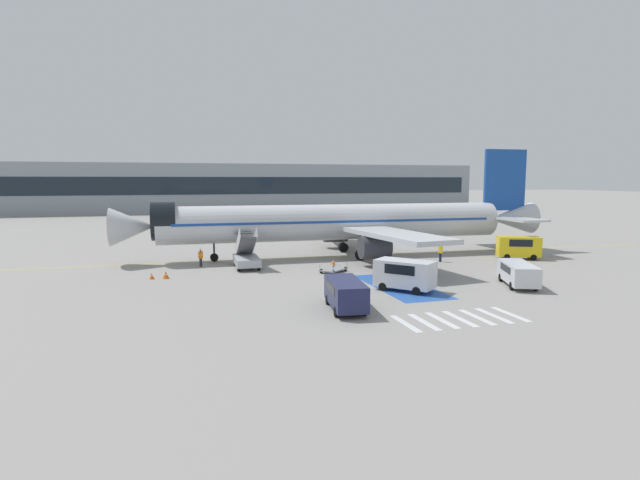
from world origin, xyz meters
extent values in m
plane|color=gray|center=(0.00, 0.00, 0.00)|extent=(600.00, 600.00, 0.00)
cube|color=gold|center=(-0.40, 0.39, 0.00)|extent=(81.28, 2.72, 0.01)
cube|color=#2856A8|center=(-0.40, -15.53, 0.00)|extent=(4.15, 10.34, 0.01)
cube|color=silver|center=(-4.60, -24.98, 0.00)|extent=(0.44, 3.60, 0.01)
cube|color=silver|center=(-3.40, -24.98, 0.00)|extent=(0.44, 3.60, 0.01)
cube|color=silver|center=(-2.20, -24.98, 0.00)|extent=(0.44, 3.60, 0.01)
cube|color=silver|center=(-1.00, -24.98, 0.00)|extent=(0.44, 3.60, 0.01)
cube|color=silver|center=(0.20, -24.98, 0.00)|extent=(0.44, 3.60, 0.01)
cube|color=silver|center=(1.40, -24.98, 0.00)|extent=(0.44, 3.60, 0.01)
cube|color=silver|center=(2.60, -24.98, 0.00)|extent=(0.44, 3.60, 0.01)
cylinder|color=silver|center=(-0.40, 0.39, 3.78)|extent=(37.42, 5.00, 3.84)
cone|color=silver|center=(-21.16, 1.03, 3.78)|extent=(4.34, 3.90, 3.77)
cone|color=silver|center=(21.13, -0.28, 3.78)|extent=(5.88, 3.87, 3.69)
cylinder|color=black|center=(-18.28, 0.94, 4.26)|extent=(2.43, 3.95, 3.88)
cube|color=#19479E|center=(-0.40, 0.39, 3.97)|extent=(34.43, 4.99, 0.24)
cube|color=silver|center=(2.54, -7.62, 3.20)|extent=(6.22, 15.46, 0.44)
cylinder|color=#38383D|center=(1.24, -6.41, 1.85)|extent=(2.94, 2.30, 2.21)
cube|color=silver|center=(3.03, 8.19, 3.20)|extent=(7.10, 15.61, 0.44)
cylinder|color=#38383D|center=(1.66, 7.06, 1.85)|extent=(2.94, 2.30, 2.21)
cube|color=#19479E|center=(20.26, -0.26, 8.30)|extent=(5.39, 0.53, 7.12)
cube|color=silver|center=(19.57, -3.89, 3.97)|extent=(3.65, 6.26, 0.24)
cube|color=silver|center=(19.80, 3.41, 3.97)|extent=(3.65, 6.26, 0.24)
cylinder|color=#38383D|center=(-13.46, 0.79, 1.91)|extent=(0.20, 0.20, 2.97)
cylinder|color=black|center=(-13.46, 0.79, 0.42)|extent=(0.85, 0.31, 0.84)
cylinder|color=#38383D|center=(1.23, -2.69, 1.87)|extent=(0.24, 0.24, 2.65)
cylinder|color=black|center=(1.23, -2.69, 0.55)|extent=(1.12, 0.63, 1.10)
cylinder|color=#38383D|center=(1.42, 3.35, 1.87)|extent=(0.24, 0.24, 2.65)
cylinder|color=black|center=(1.42, 3.35, 0.55)|extent=(1.12, 0.63, 1.10)
cube|color=#ADB2BA|center=(-10.80, -3.82, 0.70)|extent=(2.35, 4.87, 0.70)
cylinder|color=black|center=(-11.68, -2.11, 0.35)|extent=(0.24, 0.71, 0.70)
cylinder|color=black|center=(-9.81, -2.17, 0.35)|extent=(0.24, 0.71, 0.70)
cylinder|color=black|center=(-11.79, -5.47, 0.35)|extent=(0.24, 0.71, 0.70)
cylinder|color=black|center=(-9.92, -5.52, 0.35)|extent=(0.24, 0.71, 0.70)
cube|color=#4C4C51|center=(-10.80, -3.82, 2.08)|extent=(1.56, 4.19, 2.20)
cube|color=#4C4C51|center=(-10.73, -1.54, 3.10)|extent=(1.68, 1.15, 0.12)
cube|color=silver|center=(-11.57, -3.79, 2.55)|extent=(0.20, 4.51, 2.90)
cube|color=silver|center=(-10.03, -3.84, 2.55)|extent=(0.20, 4.51, 2.90)
cube|color=#38383D|center=(6.95, 23.14, 0.78)|extent=(9.19, 2.77, 0.60)
cube|color=silver|center=(2.49, 23.27, 1.28)|extent=(2.10, 2.43, 1.60)
cube|color=black|center=(1.48, 23.30, 1.60)|extent=(0.10, 2.00, 0.70)
cylinder|color=#B7BCC4|center=(7.35, 23.13, 2.34)|extent=(6.35, 2.70, 2.52)
cylinder|color=gold|center=(7.35, 23.13, 2.34)|extent=(0.43, 2.58, 2.57)
cylinder|color=black|center=(2.86, 22.07, 0.48)|extent=(0.97, 0.31, 0.96)
cylinder|color=black|center=(2.93, 24.44, 0.48)|extent=(0.97, 0.31, 0.96)
cylinder|color=black|center=(7.42, 21.94, 0.48)|extent=(0.97, 0.31, 0.96)
cylinder|color=black|center=(7.49, 24.31, 0.48)|extent=(0.97, 0.31, 0.96)
cylinder|color=black|center=(9.95, 21.86, 0.48)|extent=(0.97, 0.31, 0.96)
cylinder|color=black|center=(10.02, 24.23, 0.48)|extent=(0.97, 0.31, 0.96)
cube|color=silver|center=(-0.78, -17.07, 1.32)|extent=(4.42, 4.65, 2.00)
cube|color=black|center=(-0.78, -17.07, 1.76)|extent=(3.16, 3.19, 0.72)
cylinder|color=black|center=(0.83, -17.46, 0.32)|extent=(0.57, 0.61, 0.64)
cylinder|color=black|center=(-0.62, -18.71, 0.32)|extent=(0.57, 0.61, 0.64)
cylinder|color=black|center=(-0.93, -15.42, 0.32)|extent=(0.57, 0.61, 0.64)
cylinder|color=black|center=(-2.39, -16.67, 0.32)|extent=(0.57, 0.61, 0.64)
cube|color=silver|center=(8.57, -18.03, 1.06)|extent=(3.86, 5.70, 1.48)
cube|color=black|center=(8.57, -18.03, 1.38)|extent=(2.97, 3.48, 0.53)
cylinder|color=black|center=(8.38, -16.15, 0.32)|extent=(0.43, 0.67, 0.64)
cylinder|color=black|center=(10.04, -16.84, 0.32)|extent=(0.43, 0.67, 0.64)
cylinder|color=black|center=(7.10, -19.21, 0.32)|extent=(0.43, 0.67, 0.64)
cylinder|color=black|center=(8.76, -19.91, 0.32)|extent=(0.43, 0.67, 0.64)
cube|color=#1E234C|center=(-6.93, -21.06, 1.12)|extent=(2.63, 5.27, 1.60)
cube|color=black|center=(-6.93, -21.06, 1.47)|extent=(2.35, 3.02, 0.58)
cylinder|color=black|center=(-7.61, -19.39, 0.32)|extent=(0.29, 0.66, 0.64)
cylinder|color=black|center=(-5.82, -19.63, 0.32)|extent=(0.29, 0.66, 0.64)
cylinder|color=black|center=(-8.04, -22.49, 0.32)|extent=(0.29, 0.66, 0.64)
cylinder|color=black|center=(-6.25, -22.74, 0.32)|extent=(0.29, 0.66, 0.64)
cube|color=yellow|center=(17.47, -6.74, 1.35)|extent=(4.61, 3.35, 2.06)
cube|color=black|center=(17.47, -6.74, 1.80)|extent=(2.87, 2.60, 0.74)
cylinder|color=black|center=(19.01, -6.53, 0.32)|extent=(0.67, 0.44, 0.64)
cylinder|color=black|center=(18.34, -8.02, 0.32)|extent=(0.67, 0.44, 0.64)
cylinder|color=black|center=(16.59, -5.45, 0.32)|extent=(0.67, 0.44, 0.64)
cylinder|color=black|center=(15.93, -6.94, 0.32)|extent=(0.67, 0.44, 0.64)
cube|color=gray|center=(-3.58, -8.34, 0.26)|extent=(2.95, 2.82, 0.12)
cylinder|color=black|center=(-3.96, -9.50, 0.20)|extent=(0.37, 0.33, 0.40)
cylinder|color=black|center=(-4.78, -8.52, 0.20)|extent=(0.37, 0.33, 0.40)
cylinder|color=black|center=(-2.37, -8.16, 0.20)|extent=(0.37, 0.33, 0.40)
cylinder|color=black|center=(-3.19, -7.18, 0.20)|extent=(0.37, 0.33, 0.40)
cylinder|color=gray|center=(-4.05, -9.64, 0.59)|extent=(0.05, 0.05, 0.55)
cylinder|color=gray|center=(-4.94, -8.58, 0.59)|extent=(0.05, 0.05, 0.55)
cylinder|color=gray|center=(-2.22, -8.10, 0.59)|extent=(0.05, 0.05, 0.55)
cylinder|color=gray|center=(-3.11, -7.04, 0.59)|extent=(0.05, 0.05, 0.55)
cylinder|color=#191E38|center=(8.68, -6.08, 0.45)|extent=(0.14, 0.14, 0.91)
cylinder|color=#191E38|center=(8.64, -5.91, 0.45)|extent=(0.14, 0.14, 0.91)
cube|color=yellow|center=(8.66, -5.99, 1.27)|extent=(0.30, 0.45, 0.72)
cube|color=silver|center=(8.66, -5.99, 1.27)|extent=(0.31, 0.47, 0.06)
sphere|color=tan|center=(8.66, -5.99, 1.75)|extent=(0.25, 0.25, 0.25)
cylinder|color=#191E38|center=(2.00, -5.21, 0.45)|extent=(0.14, 0.14, 0.91)
cylinder|color=#191E38|center=(1.85, -5.12, 0.45)|extent=(0.14, 0.14, 0.91)
cube|color=yellow|center=(1.93, -5.16, 1.27)|extent=(0.47, 0.41, 0.72)
cube|color=silver|center=(1.93, -5.16, 1.27)|extent=(0.49, 0.43, 0.06)
sphere|color=#9E704C|center=(1.93, -5.16, 1.75)|extent=(0.25, 0.25, 0.25)
cylinder|color=black|center=(3.31, -2.97, 0.40)|extent=(0.14, 0.14, 0.79)
cylinder|color=black|center=(3.17, -2.88, 0.40)|extent=(0.14, 0.14, 0.79)
cube|color=orange|center=(3.24, -2.92, 1.11)|extent=(0.47, 0.42, 0.63)
cube|color=silver|center=(3.24, -2.92, 1.11)|extent=(0.49, 0.43, 0.06)
sphere|color=#9E704C|center=(3.24, -2.92, 1.53)|extent=(0.21, 0.21, 0.21)
cylinder|color=#2D2D33|center=(-14.89, -1.91, 0.41)|extent=(0.14, 0.14, 0.82)
cylinder|color=#2D2D33|center=(-15.02, -2.03, 0.41)|extent=(0.14, 0.14, 0.82)
cube|color=orange|center=(-14.95, -1.97, 1.15)|extent=(0.46, 0.45, 0.65)
cube|color=silver|center=(-14.95, -1.97, 1.15)|extent=(0.47, 0.46, 0.06)
sphere|color=#9E704C|center=(-14.95, -1.97, 1.59)|extent=(0.22, 0.22, 0.22)
cone|color=orange|center=(-2.34, -4.42, 0.26)|extent=(0.47, 0.47, 0.52)
cylinder|color=white|center=(-2.34, -4.42, 0.29)|extent=(0.26, 0.26, 0.06)
cone|color=orange|center=(-19.28, -6.92, 0.26)|extent=(0.46, 0.46, 0.51)
cylinder|color=white|center=(-19.28, -6.92, 0.28)|extent=(0.25, 0.25, 0.06)
cone|color=orange|center=(-18.14, -7.05, 0.32)|extent=(0.58, 0.58, 0.64)
cylinder|color=white|center=(-18.14, -7.05, 0.35)|extent=(0.32, 0.32, 0.08)
cube|color=#89939E|center=(0.92, 83.70, 6.21)|extent=(130.91, 12.00, 12.43)
cube|color=#19232D|center=(0.92, 77.65, 6.84)|extent=(125.68, 0.10, 4.35)
camera|label=1|loc=(-17.43, -50.66, 8.34)|focal=28.00mm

